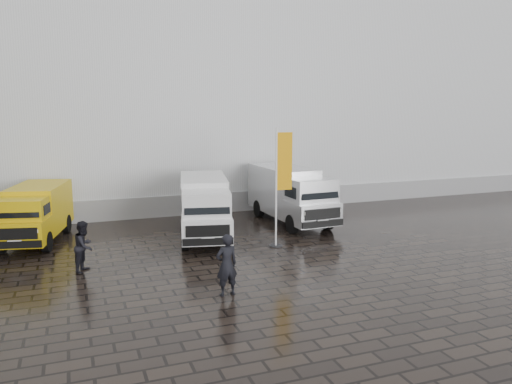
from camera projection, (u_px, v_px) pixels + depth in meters
ground at (269, 258)px, 17.34m from camera, size 120.00×120.00×0.00m
exhibition_hall at (205, 94)px, 31.81m from camera, size 44.00×16.00×12.00m
hall_plinth at (247, 201)px, 25.29m from camera, size 44.00×0.15×1.00m
van_yellow at (35, 215)px, 19.26m from camera, size 2.80×4.93×2.14m
van_white at (204, 208)px, 19.98m from camera, size 2.93×5.71×2.36m
van_silver at (291, 196)px, 22.49m from camera, size 2.11×5.76×2.47m
flagpole at (281, 182)px, 18.48m from camera, size 0.88×0.50×4.45m
wheelie_bin at (295, 199)px, 25.53m from camera, size 0.70×0.70×1.12m
person_front at (227, 265)px, 13.76m from camera, size 0.70×0.51×1.75m
person_tent at (84, 246)px, 15.84m from camera, size 0.91×0.99×1.63m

